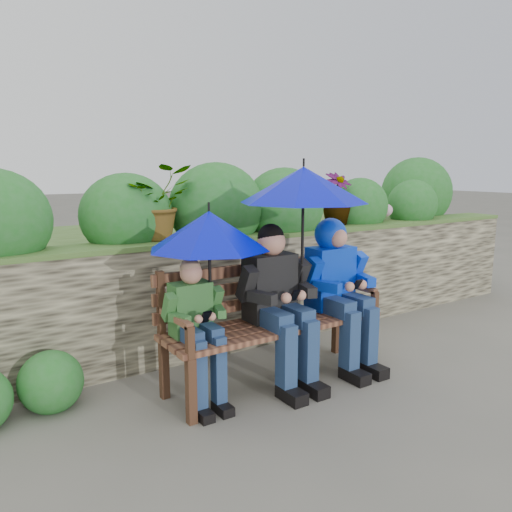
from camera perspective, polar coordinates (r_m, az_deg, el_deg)
ground at (r=4.08m, az=0.79°, el=-13.47°), size 60.00×60.00×0.00m
garden_backdrop at (r=5.19m, az=-9.85°, el=-1.05°), size 8.00×2.86×1.85m
park_bench at (r=3.84m, az=1.58°, el=-6.61°), size 1.75×0.51×0.92m
boy_left at (r=3.45m, az=-6.81°, el=-7.56°), size 0.41×0.48×1.02m
boy_middle at (r=3.74m, az=2.54°, el=-4.78°), size 0.56×0.65×1.22m
boy_right at (r=4.11m, az=9.36°, el=-2.81°), size 0.57×0.69×1.22m
umbrella_left at (r=3.40m, az=-5.37°, el=2.92°), size 0.84×0.84×0.70m
umbrella_right at (r=3.73m, az=5.43°, el=8.07°), size 0.96×0.96×0.98m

